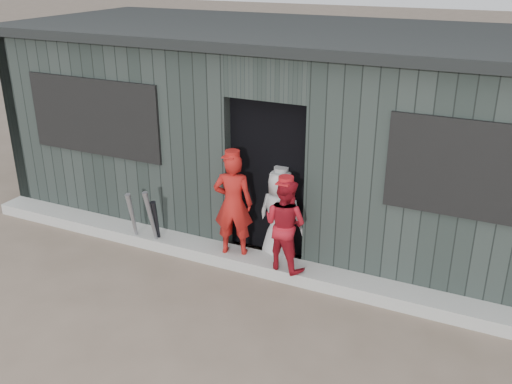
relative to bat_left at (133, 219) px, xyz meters
The scene contains 9 objects.
ground 2.36m from the bat_left, 44.99° to the right, with size 80.00×80.00×0.00m, color brown.
curb 1.69m from the bat_left, ahead, with size 8.00×0.36×0.15m, color #A4A49F.
bat_left is the anchor object (origin of this frame).
bat_mid 0.29m from the bat_left, ahead, with size 0.07×0.07×0.85m, color gray.
bat_right 0.32m from the bat_left, 13.32° to the left, with size 0.07×0.07×0.70m, color black.
player_red_left 1.41m from the bat_left, ahead, with size 0.46×0.30×1.26m, color #AB1815.
player_red_right 2.05m from the bat_left, ahead, with size 0.53×0.41×1.09m, color #A31420.
player_grey_back 1.89m from the bat_left, 14.37° to the left, with size 0.58×0.38×1.20m, color #B3B3B3.
dugout 2.64m from the bat_left, 48.44° to the left, with size 8.30×3.30×2.62m.
Camera 1 is at (2.55, -3.57, 3.47)m, focal length 40.00 mm.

